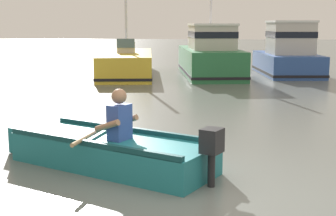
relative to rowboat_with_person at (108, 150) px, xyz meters
The scene contains 5 objects.
ground_plane 1.99m from the rowboat_with_person, 43.81° to the right, with size 120.00×120.00×0.00m, color slate.
rowboat_with_person is the anchor object (origin of this frame).
moored_boat_yellow 12.88m from the rowboat_with_person, 98.08° to the left, with size 2.81×6.65×3.99m.
moored_boat_green 12.90m from the rowboat_with_person, 82.81° to the left, with size 2.89×6.15×3.97m.
moored_boat_blue 14.17m from the rowboat_with_person, 70.07° to the left, with size 2.47×4.65×2.23m.
Camera 1 is at (0.00, -5.47, 2.12)m, focal length 51.20 mm.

